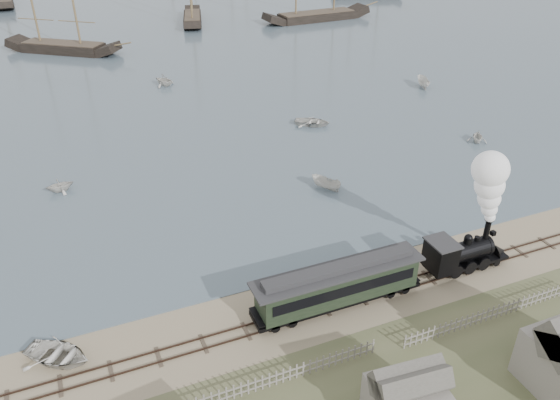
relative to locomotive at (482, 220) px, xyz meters
name	(u,v)px	position (x,y,z in m)	size (l,w,h in m)	color
ground	(288,299)	(-15.11, 2.00, -4.34)	(600.00, 600.00, 0.00)	tan
rail_track	(300,315)	(-15.11, 0.00, -4.30)	(120.00, 1.80, 0.16)	#36261D
picket_fence_west	(235,399)	(-21.61, -5.00, -4.34)	(19.00, 0.10, 1.20)	gray
picket_fence_east	(494,318)	(-2.61, -5.50, -4.34)	(15.00, 0.10, 1.20)	gray
locomotive	(482,220)	(0.00, 0.00, 0.00)	(7.56, 2.82, 9.42)	black
passenger_coach	(338,284)	(-12.17, 0.00, -2.38)	(12.74, 2.46, 3.09)	black
beached_dinghy	(58,355)	(-31.05, 2.25, -3.89)	(4.44, 3.17, 0.92)	silver
rowboat_1	(60,185)	(-29.46, 25.28, -3.59)	(2.65, 2.28, 1.39)	silver
rowboat_2	(326,184)	(-5.19, 15.56, -3.66)	(3.22, 1.21, 1.24)	silver
rowboat_3	(312,122)	(0.67, 30.81, -3.83)	(4.40, 3.14, 0.91)	silver
rowboat_4	(478,136)	(16.27, 18.83, -3.59)	(2.65, 2.29, 1.40)	silver
rowboat_5	(423,83)	(22.01, 37.58, -3.57)	(3.70, 1.39, 1.43)	silver
rowboat_7	(164,80)	(-13.05, 53.00, -3.38)	(3.43, 2.96, 1.81)	silver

